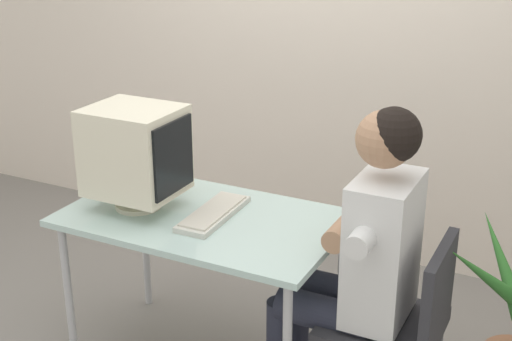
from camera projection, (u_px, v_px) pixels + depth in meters
name	position (u px, v px, depth m)	size (l,w,h in m)	color
wall_back	(381.00, 0.00, 3.78)	(8.00, 0.10, 3.00)	beige
desk	(204.00, 229.00, 3.03)	(1.18, 0.71, 0.74)	#B7B7BC
crt_monitor	(136.00, 152.00, 3.00)	(0.39, 0.33, 0.45)	beige
keyboard	(213.00, 213.00, 2.99)	(0.16, 0.43, 0.03)	silver
office_chair	(398.00, 320.00, 2.75)	(0.45, 0.45, 0.81)	#4C4C51
person_seated	(359.00, 252.00, 2.73)	(0.68, 0.55, 1.32)	silver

